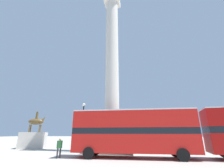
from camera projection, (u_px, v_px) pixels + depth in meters
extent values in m
plane|color=#ADA89E|center=(112.00, 152.00, 18.01)|extent=(200.00, 200.00, 0.00)
cube|color=beige|center=(112.00, 148.00, 18.16)|extent=(5.48, 5.48, 0.94)
cube|color=beige|center=(112.00, 140.00, 18.46)|extent=(3.94, 3.94, 0.94)
cylinder|color=beige|center=(112.00, 59.00, 21.94)|extent=(1.89, 1.89, 21.21)
cube|color=beige|center=(112.00, 1.00, 25.42)|extent=(2.55, 2.55, 0.90)
cube|color=red|center=(133.00, 143.00, 13.95)|extent=(11.36, 3.08, 1.60)
cube|color=black|center=(133.00, 131.00, 14.29)|extent=(11.35, 3.04, 0.55)
cube|color=red|center=(132.00, 120.00, 14.62)|extent=(11.36, 3.08, 1.53)
cube|color=silver|center=(132.00, 111.00, 14.88)|extent=(11.36, 3.08, 0.12)
cylinder|color=black|center=(175.00, 151.00, 14.31)|extent=(1.02, 0.36, 1.00)
cylinder|color=black|center=(183.00, 155.00, 12.02)|extent=(1.02, 0.36, 1.00)
cylinder|color=black|center=(95.00, 150.00, 15.37)|extent=(1.02, 0.36, 1.00)
cylinder|color=black|center=(88.00, 153.00, 13.09)|extent=(1.02, 0.36, 1.00)
cylinder|color=black|center=(224.00, 152.00, 13.85)|extent=(1.02, 0.39, 1.00)
cube|color=beige|center=(33.00, 140.00, 23.10)|extent=(4.36, 3.84, 2.31)
ellipsoid|color=brown|center=(36.00, 122.00, 23.98)|extent=(2.47, 1.83, 0.98)
cone|color=brown|center=(44.00, 119.00, 24.35)|extent=(1.08, 0.88, 1.03)
cylinder|color=brown|center=(37.00, 116.00, 24.28)|extent=(0.36, 0.36, 0.90)
sphere|color=brown|center=(38.00, 112.00, 24.46)|extent=(0.28, 0.28, 0.28)
cylinder|color=brown|center=(40.00, 129.00, 24.05)|extent=(0.20, 0.20, 1.14)
cylinder|color=brown|center=(40.00, 128.00, 23.55)|extent=(0.20, 0.20, 1.14)
cylinder|color=brown|center=(30.00, 128.00, 23.74)|extent=(0.20, 0.20, 1.14)
cylinder|color=brown|center=(29.00, 128.00, 23.25)|extent=(0.20, 0.20, 1.14)
cylinder|color=black|center=(81.00, 151.00, 17.27)|extent=(0.31, 0.31, 0.40)
cylinder|color=black|center=(82.00, 128.00, 18.06)|extent=(0.14, 0.14, 5.41)
sphere|color=white|center=(84.00, 105.00, 18.97)|extent=(0.37, 0.37, 0.37)
cylinder|color=#28282D|center=(57.00, 153.00, 13.48)|extent=(0.14, 0.14, 0.84)
cylinder|color=#28282D|center=(60.00, 153.00, 13.61)|extent=(0.14, 0.14, 0.84)
cube|color=#1E4C28|center=(60.00, 144.00, 13.78)|extent=(0.45, 0.46, 0.67)
sphere|color=tan|center=(60.00, 139.00, 13.92)|extent=(0.23, 0.23, 0.23)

